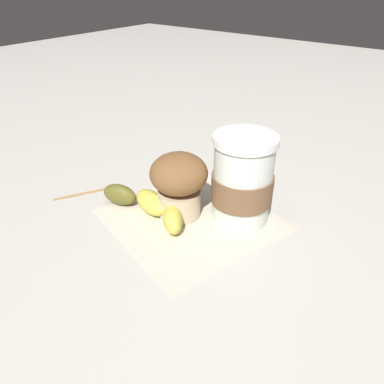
% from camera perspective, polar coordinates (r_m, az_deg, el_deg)
% --- Properties ---
extents(ground_plane, '(3.00, 3.00, 0.00)m').
position_cam_1_polar(ground_plane, '(0.54, 0.00, -4.22)').
color(ground_plane, beige).
extents(paper_napkin, '(0.26, 0.26, 0.00)m').
position_cam_1_polar(paper_napkin, '(0.54, 0.00, -4.16)').
color(paper_napkin, beige).
rests_on(paper_napkin, ground_plane).
extents(coffee_cup, '(0.09, 0.09, 0.13)m').
position_cam_1_polar(coffee_cup, '(0.52, 7.70, 1.76)').
color(coffee_cup, silver).
rests_on(coffee_cup, paper_napkin).
extents(muffin, '(0.08, 0.08, 0.10)m').
position_cam_1_polar(muffin, '(0.53, -1.69, 1.76)').
color(muffin, beige).
rests_on(muffin, paper_napkin).
extents(banana, '(0.07, 0.16, 0.03)m').
position_cam_1_polar(banana, '(0.55, -6.79, -1.92)').
color(banana, '#D6CC4C').
rests_on(banana, paper_napkin).
extents(wooden_stirrer, '(0.10, 0.06, 0.00)m').
position_cam_1_polar(wooden_stirrer, '(0.63, -15.49, -0.06)').
color(wooden_stirrer, tan).
rests_on(wooden_stirrer, ground_plane).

